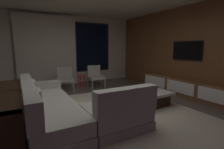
{
  "coord_description": "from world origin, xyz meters",
  "views": [
    {
      "loc": [
        -1.54,
        -3.09,
        1.44
      ],
      "look_at": [
        0.69,
        0.85,
        0.71
      ],
      "focal_mm": 26.83,
      "sensor_mm": 36.0,
      "label": 1
    }
  ],
  "objects_px": {
    "accent_chair_by_curtain": "(65,77)",
    "media_console": "(186,88)",
    "book_stack_on_coffee_table": "(145,91)",
    "sectional_couch": "(66,110)",
    "coffee_table": "(142,97)",
    "side_stool": "(81,78)",
    "mounted_tv": "(187,51)",
    "accent_chair_near_window": "(95,75)",
    "console_table_behind_couch": "(8,110)"
  },
  "relations": [
    {
      "from": "accent_chair_by_curtain",
      "to": "media_console",
      "type": "xyz_separation_m",
      "value": [
        2.94,
        -2.55,
        -0.18
      ]
    },
    {
      "from": "book_stack_on_coffee_table",
      "to": "sectional_couch",
      "type": "bearing_deg",
      "value": -178.22
    },
    {
      "from": "sectional_couch",
      "to": "coffee_table",
      "type": "height_order",
      "value": "sectional_couch"
    },
    {
      "from": "accent_chair_by_curtain",
      "to": "side_stool",
      "type": "bearing_deg",
      "value": -3.89
    },
    {
      "from": "side_stool",
      "to": "sectional_couch",
      "type": "bearing_deg",
      "value": -114.88
    },
    {
      "from": "side_stool",
      "to": "mounted_tv",
      "type": "relative_size",
      "value": 0.47
    },
    {
      "from": "accent_chair_near_window",
      "to": "console_table_behind_couch",
      "type": "relative_size",
      "value": 0.37
    },
    {
      "from": "accent_chair_by_curtain",
      "to": "book_stack_on_coffee_table",
      "type": "bearing_deg",
      "value": -63.4
    },
    {
      "from": "coffee_table",
      "to": "side_stool",
      "type": "xyz_separation_m",
      "value": [
        -0.77,
        2.41,
        0.19
      ]
    },
    {
      "from": "media_console",
      "to": "mounted_tv",
      "type": "xyz_separation_m",
      "value": [
        0.18,
        0.2,
        1.1
      ]
    },
    {
      "from": "coffee_table",
      "to": "side_stool",
      "type": "height_order",
      "value": "side_stool"
    },
    {
      "from": "side_stool",
      "to": "console_table_behind_couch",
      "type": "xyz_separation_m",
      "value": [
        -2.14,
        -2.51,
        0.04
      ]
    },
    {
      "from": "coffee_table",
      "to": "sectional_couch",
      "type": "bearing_deg",
      "value": -173.62
    },
    {
      "from": "mounted_tv",
      "to": "console_table_behind_couch",
      "type": "height_order",
      "value": "mounted_tv"
    },
    {
      "from": "book_stack_on_coffee_table",
      "to": "accent_chair_near_window",
      "type": "distance_m",
      "value": 2.52
    },
    {
      "from": "coffee_table",
      "to": "side_stool",
      "type": "distance_m",
      "value": 2.54
    },
    {
      "from": "sectional_couch",
      "to": "mounted_tv",
      "type": "distance_m",
      "value": 3.93
    },
    {
      "from": "accent_chair_by_curtain",
      "to": "mounted_tv",
      "type": "bearing_deg",
      "value": -37.0
    },
    {
      "from": "media_console",
      "to": "book_stack_on_coffee_table",
      "type": "bearing_deg",
      "value": -177.67
    },
    {
      "from": "side_stool",
      "to": "mounted_tv",
      "type": "height_order",
      "value": "mounted_tv"
    },
    {
      "from": "sectional_couch",
      "to": "console_table_behind_couch",
      "type": "relative_size",
      "value": 1.19
    },
    {
      "from": "sectional_couch",
      "to": "accent_chair_near_window",
      "type": "xyz_separation_m",
      "value": [
        1.74,
        2.57,
        0.14
      ]
    },
    {
      "from": "book_stack_on_coffee_table",
      "to": "mounted_tv",
      "type": "distance_m",
      "value": 2.07
    },
    {
      "from": "accent_chair_by_curtain",
      "to": "sectional_couch",
      "type": "bearing_deg",
      "value": -103.8
    },
    {
      "from": "media_console",
      "to": "console_table_behind_couch",
      "type": "xyz_separation_m",
      "value": [
        -4.51,
        0.0,
        0.16
      ]
    },
    {
      "from": "console_table_behind_couch",
      "to": "book_stack_on_coffee_table",
      "type": "bearing_deg",
      "value": -1.33
    },
    {
      "from": "accent_chair_near_window",
      "to": "media_console",
      "type": "relative_size",
      "value": 0.25
    },
    {
      "from": "coffee_table",
      "to": "media_console",
      "type": "xyz_separation_m",
      "value": [
        1.6,
        -0.1,
        0.06
      ]
    },
    {
      "from": "sectional_couch",
      "to": "mounted_tv",
      "type": "height_order",
      "value": "mounted_tv"
    },
    {
      "from": "coffee_table",
      "to": "book_stack_on_coffee_table",
      "type": "xyz_separation_m",
      "value": [
        -0.02,
        -0.16,
        0.19
      ]
    },
    {
      "from": "sectional_couch",
      "to": "accent_chair_by_curtain",
      "type": "height_order",
      "value": "sectional_couch"
    },
    {
      "from": "media_console",
      "to": "console_table_behind_couch",
      "type": "height_order",
      "value": "console_table_behind_couch"
    },
    {
      "from": "accent_chair_near_window",
      "to": "media_console",
      "type": "xyz_separation_m",
      "value": [
        1.85,
        -2.45,
        -0.18
      ]
    },
    {
      "from": "side_stool",
      "to": "media_console",
      "type": "xyz_separation_m",
      "value": [
        2.37,
        -2.51,
        -0.12
      ]
    },
    {
      "from": "console_table_behind_couch",
      "to": "coffee_table",
      "type": "bearing_deg",
      "value": 1.86
    },
    {
      "from": "accent_chair_by_curtain",
      "to": "console_table_behind_couch",
      "type": "distance_m",
      "value": 2.99
    },
    {
      "from": "accent_chair_near_window",
      "to": "accent_chair_by_curtain",
      "type": "height_order",
      "value": "same"
    },
    {
      "from": "side_stool",
      "to": "mounted_tv",
      "type": "xyz_separation_m",
      "value": [
        2.55,
        -2.31,
        0.98
      ]
    },
    {
      "from": "book_stack_on_coffee_table",
      "to": "side_stool",
      "type": "bearing_deg",
      "value": 106.09
    },
    {
      "from": "mounted_tv",
      "to": "accent_chair_near_window",
      "type": "bearing_deg",
      "value": 132.14
    },
    {
      "from": "book_stack_on_coffee_table",
      "to": "media_console",
      "type": "bearing_deg",
      "value": 2.33
    },
    {
      "from": "accent_chair_near_window",
      "to": "console_table_behind_couch",
      "type": "distance_m",
      "value": 3.61
    },
    {
      "from": "book_stack_on_coffee_table",
      "to": "accent_chair_near_window",
      "type": "relative_size",
      "value": 0.28
    },
    {
      "from": "accent_chair_by_curtain",
      "to": "console_table_behind_couch",
      "type": "xyz_separation_m",
      "value": [
        -1.57,
        -2.55,
        -0.02
      ]
    },
    {
      "from": "coffee_table",
      "to": "console_table_behind_couch",
      "type": "height_order",
      "value": "console_table_behind_couch"
    },
    {
      "from": "sectional_couch",
      "to": "media_console",
      "type": "bearing_deg",
      "value": 2.03
    },
    {
      "from": "accent_chair_near_window",
      "to": "coffee_table",
      "type": "bearing_deg",
      "value": -83.95
    },
    {
      "from": "media_console",
      "to": "console_table_behind_couch",
      "type": "relative_size",
      "value": 1.48
    },
    {
      "from": "accent_chair_near_window",
      "to": "mounted_tv",
      "type": "bearing_deg",
      "value": -47.86
    },
    {
      "from": "coffee_table",
      "to": "console_table_behind_couch",
      "type": "bearing_deg",
      "value": -178.14
    }
  ]
}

